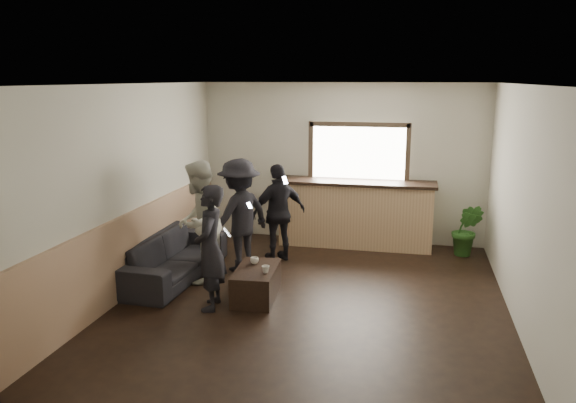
% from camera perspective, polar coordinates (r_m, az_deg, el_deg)
% --- Properties ---
extents(ground, '(5.00, 6.00, 0.01)m').
position_cam_1_polar(ground, '(7.49, 2.30, -10.13)').
color(ground, black).
extents(room_shell, '(5.01, 6.01, 2.80)m').
position_cam_1_polar(room_shell, '(7.22, -3.37, 1.20)').
color(room_shell, silver).
rests_on(room_shell, ground).
extents(bar_counter, '(2.70, 0.68, 2.13)m').
position_cam_1_polar(bar_counter, '(9.80, 6.90, -0.81)').
color(bar_counter, tan).
rests_on(bar_counter, ground).
extents(sofa, '(0.97, 2.25, 0.65)m').
position_cam_1_polar(sofa, '(8.41, -11.72, -5.47)').
color(sofa, black).
rests_on(sofa, ground).
extents(coffee_table, '(0.58, 0.97, 0.42)m').
position_cam_1_polar(coffee_table, '(7.53, -3.23, -8.30)').
color(coffee_table, black).
rests_on(coffee_table, ground).
extents(cup_a, '(0.13, 0.13, 0.09)m').
position_cam_1_polar(cup_a, '(7.63, -3.43, -6.00)').
color(cup_a, silver).
rests_on(cup_a, coffee_table).
extents(cup_b, '(0.15, 0.15, 0.10)m').
position_cam_1_polar(cup_b, '(7.28, -2.29, -6.90)').
color(cup_b, silver).
rests_on(cup_b, coffee_table).
extents(potted_plant, '(0.57, 0.50, 0.88)m').
position_cam_1_polar(potted_plant, '(9.65, 17.71, -2.77)').
color(potted_plant, '#2D6623').
rests_on(potted_plant, ground).
extents(person_a, '(0.50, 0.64, 1.60)m').
position_cam_1_polar(person_a, '(7.10, -7.91, -4.67)').
color(person_a, black).
rests_on(person_a, ground).
extents(person_b, '(0.76, 0.92, 1.75)m').
position_cam_1_polar(person_b, '(8.06, -9.06, -2.07)').
color(person_b, beige).
rests_on(person_b, ground).
extents(person_c, '(1.11, 1.27, 1.71)m').
position_cam_1_polar(person_c, '(8.47, -4.96, -1.39)').
color(person_c, black).
rests_on(person_c, ground).
extents(person_d, '(0.95, 0.88, 1.56)m').
position_cam_1_polar(person_d, '(8.90, -0.93, -1.15)').
color(person_d, black).
rests_on(person_d, ground).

